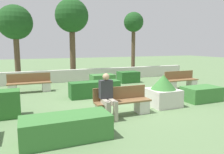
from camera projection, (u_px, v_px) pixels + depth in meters
The scene contains 15 objects.
ground_plane at pixel (122, 102), 8.36m from camera, with size 60.00×60.00×0.00m, color #607F51.
perimeter_wall at pixel (84, 75), 13.28m from camera, with size 14.21×0.30×0.71m.
bench_front at pixel (123, 104), 6.75m from camera, with size 1.78×0.48×0.85m.
bench_left_side at pixel (30, 85), 10.01m from camera, with size 1.91×0.49×0.85m.
bench_right_side at pixel (181, 82), 10.93m from camera, with size 1.74×0.48×0.85m.
person_seated_man at pixel (107, 94), 6.36m from camera, with size 0.38×0.64×1.33m.
hedge_block_near_left at pixel (66, 128), 4.96m from camera, with size 2.01×0.83×0.57m.
hedge_block_near_right at pixel (128, 77), 12.71m from camera, with size 1.16×0.80×0.63m.
hedge_block_mid_left at pixel (201, 94), 8.46m from camera, with size 1.42×0.87×0.55m.
hedge_block_mid_right at pixel (95, 89), 9.12m from camera, with size 2.10×0.62×0.66m.
hedge_block_far_left at pixel (102, 81), 11.16m from camera, with size 1.17×0.77×0.67m.
planter_corner_right at pixel (163, 91), 7.73m from camera, with size 1.01×1.01×1.11m.
tree_leftmost at pixel (15, 24), 12.46m from camera, with size 1.97×1.97×4.43m.
tree_center_left at pixel (72, 17), 13.44m from camera, with size 2.06×2.06×4.99m.
tree_center_right at pixel (134, 25), 14.78m from camera, with size 1.33×1.33×4.37m.
Camera 1 is at (-3.44, -7.38, 2.14)m, focal length 35.00 mm.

